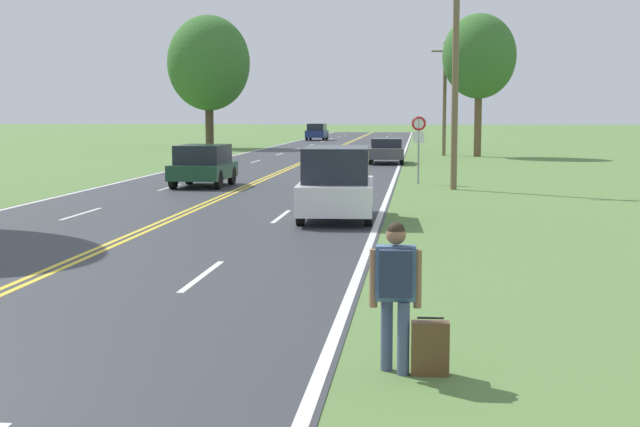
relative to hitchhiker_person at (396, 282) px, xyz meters
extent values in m
cube|color=white|center=(-3.52, 5.47, -1.01)|extent=(0.12, 3.00, 0.00)
cube|color=white|center=(-3.52, 14.47, -1.01)|extent=(0.12, 3.00, 0.00)
cube|color=white|center=(-3.52, 23.47, -1.01)|extent=(0.12, 3.00, 0.00)
cube|color=white|center=(-3.52, 32.47, -1.01)|extent=(0.12, 3.00, 0.00)
cube|color=white|center=(-3.52, 41.47, -1.01)|extent=(0.12, 3.00, 0.00)
cube|color=white|center=(-3.52, 50.47, -1.01)|extent=(0.12, 3.00, 0.00)
cube|color=white|center=(-3.52, 59.47, -1.01)|extent=(0.12, 3.00, 0.00)
cube|color=white|center=(-3.52, 68.47, -1.01)|extent=(0.12, 3.00, 0.00)
cube|color=white|center=(-3.52, 77.47, -1.01)|extent=(0.12, 3.00, 0.00)
cube|color=white|center=(-3.52, 86.47, -1.01)|extent=(0.12, 3.00, 0.00)
cube|color=white|center=(-3.52, 95.47, -1.01)|extent=(0.12, 3.00, 0.00)
cube|color=white|center=(-3.52, 104.47, -1.01)|extent=(0.12, 3.00, 0.00)
cube|color=white|center=(-9.23, 14.47, -1.01)|extent=(0.12, 3.00, 0.00)
cube|color=white|center=(-9.23, 23.47, -1.01)|extent=(0.12, 3.00, 0.00)
cube|color=white|center=(-9.23, 32.47, -1.01)|extent=(0.12, 3.00, 0.00)
cube|color=white|center=(-9.23, 41.47, -1.01)|extent=(0.12, 3.00, 0.00)
cube|color=white|center=(-9.23, 50.47, -1.01)|extent=(0.12, 3.00, 0.00)
cube|color=white|center=(-9.23, 59.47, -1.01)|extent=(0.12, 3.00, 0.00)
cube|color=white|center=(-9.23, 68.47, -1.01)|extent=(0.12, 3.00, 0.00)
cube|color=white|center=(-9.23, 77.47, -1.01)|extent=(0.12, 3.00, 0.00)
cube|color=white|center=(-9.23, 86.47, -1.01)|extent=(0.12, 3.00, 0.00)
cube|color=white|center=(-9.23, 95.47, -1.01)|extent=(0.12, 3.00, 0.00)
cube|color=white|center=(-9.23, 104.47, -1.01)|extent=(0.12, 3.00, 0.00)
cylinder|color=#475175|center=(-0.10, 0.12, -0.62)|extent=(0.13, 0.13, 0.81)
cylinder|color=#475175|center=(0.09, -0.04, -0.62)|extent=(0.13, 0.13, 0.81)
cube|color=#4C6B93|center=(0.00, 0.04, 0.09)|extent=(0.45, 0.20, 0.61)
sphere|color=#936647|center=(0.00, 0.04, 0.51)|extent=(0.22, 0.22, 0.22)
sphere|color=#2D2319|center=(0.00, 0.04, 0.55)|extent=(0.20, 0.20, 0.20)
cylinder|color=#936647|center=(-0.24, 0.03, 0.03)|extent=(0.09, 0.09, 0.64)
cylinder|color=#936647|center=(0.24, 0.05, 0.03)|extent=(0.09, 0.09, 0.64)
cube|color=#232D47|center=(0.00, -0.14, 0.12)|extent=(0.36, 0.18, 0.51)
cube|color=brown|center=(0.38, -0.01, -0.73)|extent=(0.42, 0.19, 0.60)
cylinder|color=black|center=(0.38, -0.01, -0.39)|extent=(0.29, 0.03, 0.02)
cylinder|color=gray|center=(0.21, 26.36, 0.30)|extent=(0.07, 0.07, 2.67)
cylinder|color=white|center=(0.21, 26.34, 1.39)|extent=(0.60, 0.02, 0.60)
torus|color=red|center=(0.21, 26.33, 1.39)|extent=(0.55, 0.07, 0.55)
cube|color=white|center=(0.21, 26.34, 0.84)|extent=(0.44, 0.02, 0.44)
cylinder|color=brown|center=(1.53, 23.84, 2.91)|extent=(0.24, 0.24, 7.87)
cylinder|color=brown|center=(1.86, 50.19, 2.70)|extent=(0.24, 0.24, 7.45)
cube|color=brown|center=(1.86, 50.19, 5.82)|extent=(1.80, 0.12, 0.10)
cylinder|color=#473828|center=(-16.52, 60.69, 0.96)|extent=(0.66, 0.66, 3.97)
ellipsoid|color=#386B2D|center=(-16.52, 60.69, 5.73)|extent=(6.57, 6.57, 7.55)
cylinder|color=brown|center=(4.00, 49.07, 1.19)|extent=(0.47, 0.47, 4.44)
ellipsoid|color=#386B2D|center=(4.00, 49.07, 5.42)|extent=(4.72, 4.72, 5.43)
cylinder|color=black|center=(-1.02, 12.72, -0.72)|extent=(0.23, 0.63, 0.62)
cylinder|color=black|center=(-2.74, 12.64, -0.72)|extent=(0.23, 0.63, 0.62)
cylinder|color=black|center=(-1.15, 15.37, -0.72)|extent=(0.23, 0.63, 0.62)
cylinder|color=black|center=(-2.87, 15.29, -0.72)|extent=(0.23, 0.63, 0.62)
cube|color=white|center=(-1.94, 14.00, -0.37)|extent=(2.13, 4.37, 0.76)
cube|color=#1E232D|center=(-1.94, 14.00, 0.47)|extent=(1.83, 3.08, 0.91)
cylinder|color=black|center=(-8.89, 25.12, -0.67)|extent=(0.21, 0.72, 0.72)
cylinder|color=black|center=(-7.15, 25.09, -0.67)|extent=(0.21, 0.72, 0.72)
cylinder|color=black|center=(-8.94, 22.92, -0.67)|extent=(0.21, 0.72, 0.72)
cylinder|color=black|center=(-7.19, 22.88, -0.67)|extent=(0.21, 0.72, 0.72)
cube|color=#1E472D|center=(-8.04, 24.00, -0.42)|extent=(2.01, 3.59, 0.58)
cube|color=#1E232D|center=(-8.04, 24.00, 0.23)|extent=(1.76, 2.52, 0.72)
cylinder|color=black|center=(-0.69, 39.18, -0.67)|extent=(0.22, 0.72, 0.71)
cylinder|color=black|center=(-2.39, 39.13, -0.67)|extent=(0.22, 0.72, 0.71)
cylinder|color=black|center=(-0.79, 41.97, -0.67)|extent=(0.22, 0.72, 0.71)
cylinder|color=black|center=(-2.48, 41.92, -0.67)|extent=(0.22, 0.72, 0.71)
cube|color=#47474C|center=(-1.59, 40.55, -0.42)|extent=(2.05, 4.56, 0.58)
cube|color=#1E232D|center=(-1.60, 40.73, 0.12)|extent=(1.75, 2.53, 0.50)
cylinder|color=black|center=(-10.97, 82.02, -0.68)|extent=(0.22, 0.70, 0.69)
cylinder|color=black|center=(-9.26, 81.96, -0.68)|extent=(0.22, 0.70, 0.69)
cylinder|color=black|center=(-11.05, 79.75, -0.68)|extent=(0.22, 0.70, 0.69)
cylinder|color=black|center=(-9.34, 79.69, -0.68)|extent=(0.22, 0.70, 0.69)
cube|color=navy|center=(-10.16, 80.85, -0.36)|extent=(2.03, 3.73, 0.71)
cube|color=#1E232D|center=(-10.16, 80.85, 0.34)|extent=(1.77, 2.63, 0.68)
camera|label=1|loc=(0.24, -9.60, 1.84)|focal=50.00mm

